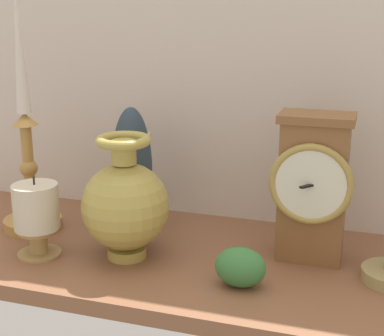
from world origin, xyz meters
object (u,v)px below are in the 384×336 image
(mantel_clock, at_px, (313,187))
(candlestick_tall_left, at_px, (28,157))
(pillar_candle_front, at_px, (37,214))
(brass_vase_bulbous, at_px, (125,204))
(tall_ceramic_vase, at_px, (132,168))

(mantel_clock, bearing_deg, candlestick_tall_left, -177.33)
(pillar_candle_front, bearing_deg, mantel_clock, 15.97)
(candlestick_tall_left, height_order, brass_vase_bulbous, candlestick_tall_left)
(pillar_candle_front, xyz_separation_m, tall_ceramic_vase, (0.09, 0.15, 0.04))
(mantel_clock, bearing_deg, tall_ceramic_vase, 173.45)
(candlestick_tall_left, bearing_deg, pillar_candle_front, -52.76)
(mantel_clock, xyz_separation_m, candlestick_tall_left, (-0.47, -0.02, 0.01))
(candlestick_tall_left, xyz_separation_m, tall_ceramic_vase, (0.17, 0.06, -0.02))
(candlestick_tall_left, relative_size, brass_vase_bulbous, 2.16)
(candlestick_tall_left, height_order, tall_ceramic_vase, candlestick_tall_left)
(mantel_clock, xyz_separation_m, tall_ceramic_vase, (-0.31, 0.04, -0.01))
(mantel_clock, relative_size, brass_vase_bulbous, 1.17)
(brass_vase_bulbous, bearing_deg, tall_ceramic_vase, 108.42)
(mantel_clock, xyz_separation_m, brass_vase_bulbous, (-0.27, -0.08, -0.03))
(mantel_clock, xyz_separation_m, pillar_candle_front, (-0.40, -0.11, -0.05))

